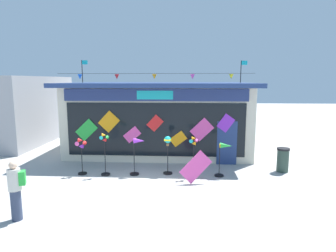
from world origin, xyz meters
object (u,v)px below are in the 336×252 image
object	(u,v)px
wind_spinner_center_right	(168,148)
display_kite_on_ground	(196,167)
wind_spinner_center_left	(138,150)
trash_bin	(283,160)
person_near_camera	(16,189)
wind_spinner_left	(105,152)
kite_shop_building	(160,116)
wind_spinner_far_left	(81,151)
wind_spinner_far_right	(224,153)
wind_spinner_right	(193,151)

from	to	relation	value
wind_spinner_center_right	display_kite_on_ground	xyz separation A→B (m)	(1.11, -1.02, -0.49)
wind_spinner_center_left	trash_bin	xyz separation A→B (m)	(6.03, 0.77, -0.50)
wind_spinner_center_left	person_near_camera	xyz separation A→B (m)	(-2.68, -4.07, -0.13)
wind_spinner_center_left	display_kite_on_ground	world-z (taller)	wind_spinner_center_left
wind_spinner_center_left	display_kite_on_ground	xyz separation A→B (m)	(2.32, -0.83, -0.40)
wind_spinner_left	wind_spinner_center_left	xyz separation A→B (m)	(1.31, 0.14, 0.04)
kite_shop_building	wind_spinner_center_right	world-z (taller)	kite_shop_building
kite_shop_building	trash_bin	distance (m)	6.76
kite_shop_building	wind_spinner_left	world-z (taller)	kite_shop_building
kite_shop_building	wind_spinner_left	distance (m)	5.05
kite_shop_building	wind_spinner_center_left	size ratio (longest dim) A/B	6.20
kite_shop_building	display_kite_on_ground	distance (m)	5.74
wind_spinner_far_left	trash_bin	distance (m)	8.38
person_near_camera	trash_bin	bearing A→B (deg)	95.78
kite_shop_building	wind_spinner_far_right	xyz separation A→B (m)	(2.92, -4.46, -0.91)
trash_bin	wind_spinner_far_left	bearing A→B (deg)	-174.04
wind_spinner_left	display_kite_on_ground	size ratio (longest dim) A/B	1.52
wind_spinner_right	wind_spinner_far_right	distance (m)	1.23
wind_spinner_right	wind_spinner_far_right	bearing A→B (deg)	8.01
wind_spinner_left	wind_spinner_right	world-z (taller)	wind_spinner_left
kite_shop_building	wind_spinner_far_left	bearing A→B (deg)	-121.76
wind_spinner_left	person_near_camera	size ratio (longest dim) A/B	1.04
kite_shop_building	person_near_camera	xyz separation A→B (m)	(-3.22, -8.55, -0.98)
wind_spinner_center_right	display_kite_on_ground	size ratio (longest dim) A/B	1.38
wind_spinner_left	wind_spinner_center_left	distance (m)	1.32
wind_spinner_center_left	wind_spinner_right	xyz separation A→B (m)	(2.25, -0.16, 0.03)
wind_spinner_far_right	person_near_camera	distance (m)	7.38
kite_shop_building	trash_bin	xyz separation A→B (m)	(5.48, -3.71, -1.35)
wind_spinner_far_right	trash_bin	world-z (taller)	wind_spinner_far_right
wind_spinner_left	wind_spinner_center_right	distance (m)	2.55
wind_spinner_left	wind_spinner_right	xyz separation A→B (m)	(3.56, -0.02, 0.07)
wind_spinner_far_left	wind_spinner_left	size ratio (longest dim) A/B	0.87
kite_shop_building	wind_spinner_center_right	xyz separation A→B (m)	(0.67, -4.29, -0.75)
wind_spinner_center_left	person_near_camera	size ratio (longest dim) A/B	0.91
wind_spinner_far_left	wind_spinner_right	bearing A→B (deg)	-0.74
wind_spinner_far_left	trash_bin	bearing A→B (deg)	5.96
wind_spinner_left	trash_bin	bearing A→B (deg)	7.07
kite_shop_building	person_near_camera	world-z (taller)	kite_shop_building
kite_shop_building	display_kite_on_ground	size ratio (longest dim) A/B	8.27
wind_spinner_center_left	trash_bin	size ratio (longest dim) A/B	1.50
wind_spinner_far_left	wind_spinner_right	distance (m)	4.54
wind_spinner_far_right	wind_spinner_center_right	bearing A→B (deg)	175.54
wind_spinner_center_left	trash_bin	world-z (taller)	wind_spinner_center_left
wind_spinner_far_left	wind_spinner_center_left	distance (m)	2.29
wind_spinner_center_left	display_kite_on_ground	bearing A→B (deg)	-19.72
trash_bin	wind_spinner_left	bearing A→B (deg)	-172.93
wind_spinner_far_left	wind_spinner_center_left	size ratio (longest dim) A/B	0.99
person_near_camera	wind_spinner_far_left	bearing A→B (deg)	151.07
wind_spinner_center_left	trash_bin	bearing A→B (deg)	7.28
wind_spinner_left	wind_spinner_right	size ratio (longest dim) A/B	1.05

